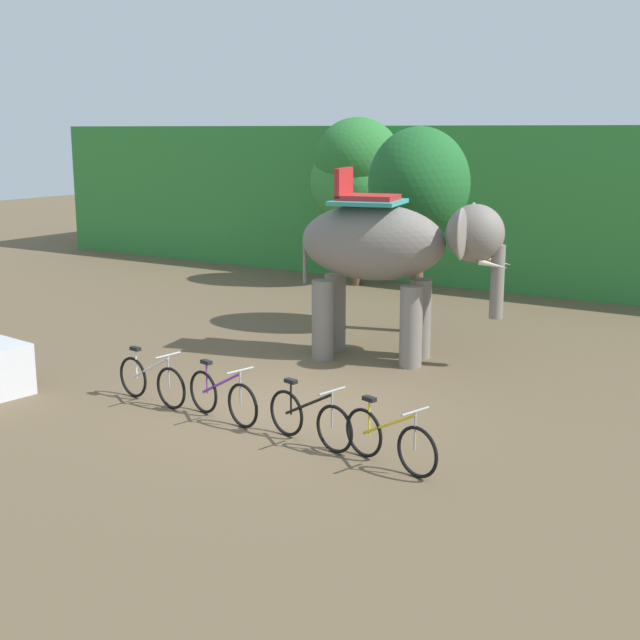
# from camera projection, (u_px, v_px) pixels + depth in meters

# --- Properties ---
(ground_plane) EXTENTS (80.00, 80.00, 0.00)m
(ground_plane) POSITION_uv_depth(u_px,v_px,m) (288.00, 407.00, 14.42)
(ground_plane) COLOR brown
(foliage_hedge) EXTENTS (36.00, 6.00, 4.62)m
(foliage_hedge) POSITION_uv_depth(u_px,v_px,m) (567.00, 204.00, 26.14)
(foliage_hedge) COLOR #338438
(foliage_hedge) RESTS_ON ground
(tree_far_left) EXTENTS (2.74, 2.74, 4.29)m
(tree_far_left) POSITION_uv_depth(u_px,v_px,m) (357.00, 183.00, 25.27)
(tree_far_left) COLOR brown
(tree_far_left) RESTS_ON ground
(tree_far_right) EXTENTS (2.47, 2.47, 4.86)m
(tree_far_right) POSITION_uv_depth(u_px,v_px,m) (358.00, 159.00, 24.91)
(tree_far_right) COLOR brown
(tree_far_right) RESTS_ON ground
(tree_center_left) EXTENTS (2.25, 2.25, 4.58)m
(tree_center_left) POSITION_uv_depth(u_px,v_px,m) (419.00, 185.00, 19.10)
(tree_center_left) COLOR brown
(tree_center_left) RESTS_ON ground
(elephant) EXTENTS (4.25, 2.46, 3.78)m
(elephant) POSITION_uv_depth(u_px,v_px,m) (389.00, 250.00, 16.95)
(elephant) COLOR slate
(elephant) RESTS_ON ground
(bike_white) EXTENTS (1.70, 0.52, 0.92)m
(bike_white) POSITION_uv_depth(u_px,v_px,m) (151.00, 381.00, 14.59)
(bike_white) COLOR black
(bike_white) RESTS_ON ground
(bike_purple) EXTENTS (1.68, 0.58, 0.92)m
(bike_purple) POSITION_uv_depth(u_px,v_px,m) (222.00, 397.00, 13.71)
(bike_purple) COLOR black
(bike_purple) RESTS_ON ground
(bike_black) EXTENTS (1.68, 0.56, 0.92)m
(bike_black) POSITION_uv_depth(u_px,v_px,m) (310.00, 419.00, 12.67)
(bike_black) COLOR black
(bike_black) RESTS_ON ground
(bike_yellow) EXTENTS (1.66, 0.63, 0.92)m
(bike_yellow) POSITION_uv_depth(u_px,v_px,m) (390.00, 440.00, 11.81)
(bike_yellow) COLOR black
(bike_yellow) RESTS_ON ground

